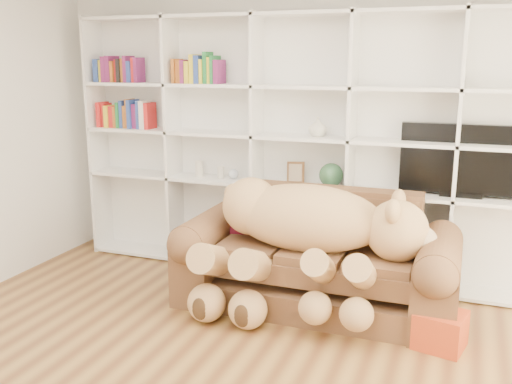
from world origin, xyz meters
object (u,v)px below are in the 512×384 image
at_px(teddy_bear, 304,233).
at_px(tv, 464,161).
at_px(gift_box, 440,330).
at_px(sofa, 317,264).

distance_m(teddy_bear, tv, 1.50).
bearing_deg(gift_box, sofa, 158.60).
bearing_deg(sofa, teddy_bear, -108.43).
bearing_deg(tv, sofa, -147.15).
xyz_separation_m(teddy_bear, tv, (1.12, 0.87, 0.50)).
height_order(sofa, tv, tv).
relative_size(sofa, teddy_bear, 1.22).
height_order(gift_box, tv, tv).
bearing_deg(teddy_bear, tv, 41.45).
height_order(teddy_bear, tv, tv).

